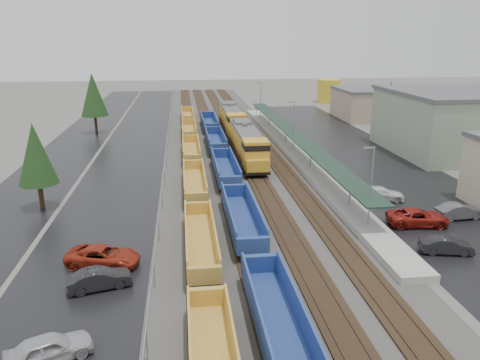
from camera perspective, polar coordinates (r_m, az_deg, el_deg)
The scene contains 23 objects.
ballast_strip at distance 80.35m, azimuth -1.85°, elevation 4.75°, with size 20.00×160.00×0.08m, color #302D2B.
trackbed at distance 80.33m, azimuth -1.85°, elevation 4.83°, with size 14.60×160.00×0.22m.
west_parking_lot at distance 80.43m, azimuth -12.58°, elevation 4.33°, with size 10.00×160.00×0.02m, color black.
west_road at distance 82.01m, azimuth -19.56°, elevation 3.99°, with size 9.00×160.00×0.02m, color black.
east_commuter_lot at distance 75.01m, azimuth 13.52°, elevation 3.36°, with size 16.00×100.00×0.02m, color black.
station_platform at distance 72.09m, azimuth 6.45°, elevation 3.77°, with size 3.00×80.00×8.00m.
chainlink_fence at distance 78.22m, azimuth -8.73°, elevation 5.39°, with size 0.08×160.04×2.02m.
distant_hills at distance 235.30m, azimuth 5.81°, elevation 12.81°, with size 301.00×140.00×25.20m.
tree_west_near at distance 51.68m, azimuth -23.65°, elevation 2.91°, with size 3.96×3.96×9.00m.
tree_west_far at distance 90.15m, azimuth -17.46°, elevation 9.90°, with size 4.84×4.84×11.00m.
tree_east at distance 84.57m, azimuth 17.74°, elevation 9.00°, with size 4.40×4.40×10.00m.
locomotive_lead at distance 67.06m, azimuth 0.91°, elevation 4.45°, with size 3.21×21.16×4.79m.
locomotive_trail at distance 87.51m, azimuth -1.02°, elevation 7.44°, with size 3.21×21.16×4.79m.
well_string_yellow at distance 54.02m, azimuth -5.57°, elevation -0.33°, with size 2.45×110.08×2.18m.
well_string_blue at distance 51.10m, azimuth -0.97°, elevation -1.20°, with size 2.67×98.40×2.36m.
storage_tank at distance 131.19m, azimuth 10.75°, elevation 10.61°, with size 6.11×6.11×6.11m, color gold.
parked_car_west_a at distance 29.27m, azimuth -22.22°, elevation -18.48°, with size 4.65×1.87×1.58m, color #B0B2B6.
parked_car_west_b at distance 35.32m, azimuth -16.77°, elevation -11.50°, with size 4.50×1.57×1.48m, color black.
parked_car_west_c at distance 38.44m, azimuth -16.33°, elevation -8.93°, with size 5.73×2.64×1.59m, color maroon.
parked_car_east_a at distance 42.51m, azimuth 23.86°, elevation -7.32°, with size 4.25×1.48×1.40m, color black.
parked_car_east_b at distance 47.51m, azimuth 20.87°, elevation -4.30°, with size 5.75×2.65×1.60m, color maroon.
parked_car_east_c at distance 53.43m, azimuth 16.76°, elevation -1.62°, with size 5.09×2.07×1.48m, color silver.
parked_car_east_e at distance 50.84m, azimuth 25.18°, elevation -3.47°, with size 4.70×1.64×1.55m, color #4F5154.
Camera 1 is at (-7.13, -18.17, 17.21)m, focal length 35.00 mm.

